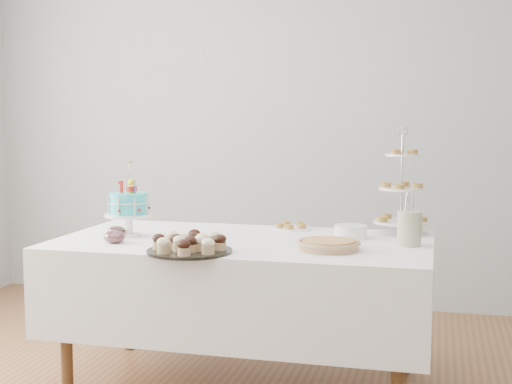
% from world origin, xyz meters
% --- Properties ---
extents(walls, '(5.04, 4.04, 2.70)m').
position_xyz_m(walls, '(0.00, 0.00, 1.35)').
color(walls, '#ADB0B3').
rests_on(walls, floor).
extents(table, '(1.92, 1.02, 0.77)m').
position_xyz_m(table, '(0.00, 0.30, 0.54)').
color(table, white).
rests_on(table, floor).
extents(birthday_cake, '(0.26, 0.26, 0.40)m').
position_xyz_m(birthday_cake, '(-0.61, 0.25, 0.88)').
color(birthday_cake, white).
rests_on(birthday_cake, table).
extents(cupcake_tray, '(0.40, 0.40, 0.09)m').
position_xyz_m(cupcake_tray, '(-0.15, -0.10, 0.81)').
color(cupcake_tray, black).
rests_on(cupcake_tray, table).
extents(pie, '(0.30, 0.30, 0.05)m').
position_xyz_m(pie, '(0.47, 0.12, 0.80)').
color(pie, tan).
rests_on(pie, table).
extents(tiered_stand, '(0.30, 0.30, 0.58)m').
position_xyz_m(tiered_stand, '(0.78, 0.70, 1.01)').
color(tiered_stand, silver).
rests_on(tiered_stand, table).
extents(plate_stack, '(0.17, 0.17, 0.07)m').
position_xyz_m(plate_stack, '(0.53, 0.49, 0.80)').
color(plate_stack, white).
rests_on(plate_stack, table).
extents(pastry_plate, '(0.23, 0.23, 0.03)m').
position_xyz_m(pastry_plate, '(0.18, 0.70, 0.79)').
color(pastry_plate, white).
rests_on(pastry_plate, table).
extents(jam_bowl_a, '(0.11, 0.11, 0.06)m').
position_xyz_m(jam_bowl_a, '(-0.60, 0.04, 0.80)').
color(jam_bowl_a, silver).
rests_on(jam_bowl_a, table).
extents(jam_bowl_b, '(0.09, 0.09, 0.06)m').
position_xyz_m(jam_bowl_b, '(-0.68, 0.23, 0.80)').
color(jam_bowl_b, silver).
rests_on(jam_bowl_b, table).
extents(utensil_pitcher, '(0.12, 0.12, 0.26)m').
position_xyz_m(utensil_pitcher, '(0.84, 0.33, 0.86)').
color(utensil_pitcher, beige).
rests_on(utensil_pitcher, table).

